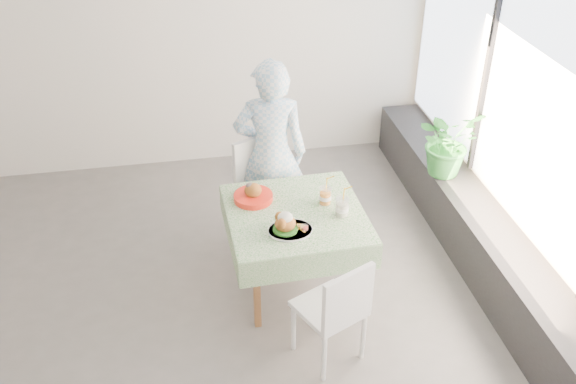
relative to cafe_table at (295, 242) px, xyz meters
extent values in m
plane|color=#595755|center=(-1.19, -0.22, -0.46)|extent=(6.00, 6.00, 0.00)
cube|color=white|center=(-1.19, 2.28, 0.94)|extent=(6.00, 0.02, 2.80)
cube|color=white|center=(1.81, -0.22, 0.94)|extent=(0.02, 5.00, 2.80)
cube|color=#D1E0F9|center=(1.78, -0.22, 1.19)|extent=(0.01, 4.80, 2.18)
cube|color=black|center=(1.61, -0.22, -0.21)|extent=(0.40, 4.80, 0.50)
cube|color=brown|center=(0.00, 0.00, 0.25)|extent=(0.93, 0.93, 0.04)
cube|color=silver|center=(0.00, 0.00, 0.28)|extent=(1.07, 1.07, 0.01)
cube|color=white|center=(-0.09, 0.63, 0.04)|extent=(0.62, 0.62, 0.04)
cube|color=white|center=(-0.18, 0.82, 0.29)|extent=(0.44, 0.23, 0.46)
cube|color=white|center=(0.09, -0.77, -0.02)|extent=(0.55, 0.55, 0.04)
cube|color=white|center=(0.17, -0.94, 0.21)|extent=(0.39, 0.21, 0.41)
imported|color=#8ABCDD|center=(-0.07, 0.73, 0.39)|extent=(0.67, 0.49, 1.71)
cylinder|color=white|center=(-0.09, -0.24, 0.29)|extent=(0.33, 0.33, 0.02)
cylinder|color=#154A12|center=(-0.12, -0.24, 0.31)|extent=(0.18, 0.18, 0.02)
ellipsoid|color=#915923|center=(-0.12, -0.24, 0.36)|extent=(0.16, 0.14, 0.12)
ellipsoid|color=white|center=(-0.12, -0.24, 0.41)|extent=(0.11, 0.11, 0.08)
cylinder|color=#A21B0F|center=(0.02, -0.25, 0.32)|extent=(0.06, 0.06, 0.03)
cylinder|color=white|center=(0.25, 0.08, 0.35)|extent=(0.09, 0.09, 0.14)
cylinder|color=orange|center=(0.25, 0.08, 0.33)|extent=(0.08, 0.08, 0.10)
cylinder|color=white|center=(0.25, 0.08, 0.42)|extent=(0.10, 0.10, 0.01)
cylinder|color=gold|center=(0.26, 0.08, 0.47)|extent=(0.01, 0.03, 0.19)
cylinder|color=white|center=(0.34, -0.10, 0.35)|extent=(0.10, 0.10, 0.14)
cylinder|color=beige|center=(0.34, -0.10, 0.34)|extent=(0.09, 0.09, 0.10)
cylinder|color=white|center=(0.34, -0.10, 0.43)|extent=(0.10, 0.10, 0.01)
cylinder|color=gold|center=(0.35, -0.10, 0.48)|extent=(0.01, 0.04, 0.20)
cylinder|color=red|center=(-0.29, 0.23, 0.31)|extent=(0.31, 0.31, 0.05)
cylinder|color=white|center=(-0.29, 0.23, 0.32)|extent=(0.26, 0.26, 0.02)
ellipsoid|color=#915923|center=(-0.29, 0.23, 0.37)|extent=(0.14, 0.13, 0.12)
imported|color=#287937|center=(1.54, 0.74, 0.36)|extent=(0.69, 0.64, 0.63)
camera|label=1|loc=(-0.80, -3.97, 3.08)|focal=40.00mm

